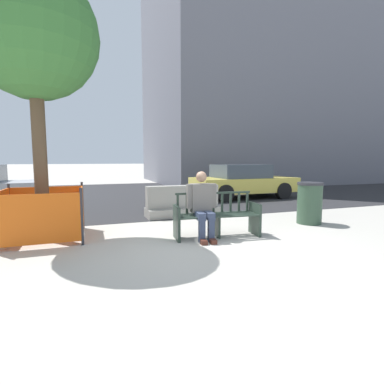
{
  "coord_description": "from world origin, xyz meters",
  "views": [
    {
      "loc": [
        -1.72,
        -4.57,
        1.55
      ],
      "look_at": [
        0.71,
        2.29,
        0.75
      ],
      "focal_mm": 28.0,
      "sensor_mm": 36.0,
      "label": 1
    }
  ],
  "objects_px": {
    "seated_person": "(202,204)",
    "car_taxi_near": "(243,181)",
    "jersey_barrier_centre": "(183,204)",
    "trash_bin": "(310,203)",
    "street_tree": "(33,36)",
    "construction_fence": "(43,212)",
    "street_bench": "(217,217)"
  },
  "relations": [
    {
      "from": "seated_person",
      "to": "street_tree",
      "type": "height_order",
      "value": "street_tree"
    },
    {
      "from": "car_taxi_near",
      "to": "street_tree",
      "type": "bearing_deg",
      "value": -147.76
    },
    {
      "from": "construction_fence",
      "to": "trash_bin",
      "type": "distance_m",
      "value": 5.9
    },
    {
      "from": "street_tree",
      "to": "construction_fence",
      "type": "relative_size",
      "value": 3.38
    },
    {
      "from": "seated_person",
      "to": "car_taxi_near",
      "type": "xyz_separation_m",
      "value": [
        3.8,
        5.23,
        -0.02
      ]
    },
    {
      "from": "street_bench",
      "to": "car_taxi_near",
      "type": "bearing_deg",
      "value": 56.24
    },
    {
      "from": "street_tree",
      "to": "construction_fence",
      "type": "xyz_separation_m",
      "value": [
        0.0,
        0.0,
        -3.25
      ]
    },
    {
      "from": "jersey_barrier_centre",
      "to": "car_taxi_near",
      "type": "relative_size",
      "value": 0.49
    },
    {
      "from": "seated_person",
      "to": "jersey_barrier_centre",
      "type": "bearing_deg",
      "value": 81.62
    },
    {
      "from": "construction_fence",
      "to": "car_taxi_near",
      "type": "bearing_deg",
      "value": 32.24
    },
    {
      "from": "seated_person",
      "to": "car_taxi_near",
      "type": "bearing_deg",
      "value": 54.02
    },
    {
      "from": "trash_bin",
      "to": "construction_fence",
      "type": "bearing_deg",
      "value": 174.46
    },
    {
      "from": "seated_person",
      "to": "construction_fence",
      "type": "distance_m",
      "value": 3.09
    },
    {
      "from": "street_bench",
      "to": "seated_person",
      "type": "bearing_deg",
      "value": -175.36
    },
    {
      "from": "street_bench",
      "to": "construction_fence",
      "type": "bearing_deg",
      "value": 163.49
    },
    {
      "from": "trash_bin",
      "to": "seated_person",
      "type": "bearing_deg",
      "value": -171.91
    },
    {
      "from": "construction_fence",
      "to": "car_taxi_near",
      "type": "distance_m",
      "value": 7.95
    },
    {
      "from": "jersey_barrier_centre",
      "to": "trash_bin",
      "type": "height_order",
      "value": "trash_bin"
    },
    {
      "from": "jersey_barrier_centre",
      "to": "trash_bin",
      "type": "xyz_separation_m",
      "value": [
        2.6,
        -1.93,
        0.16
      ]
    },
    {
      "from": "jersey_barrier_centre",
      "to": "car_taxi_near",
      "type": "bearing_deg",
      "value": 39.83
    },
    {
      "from": "seated_person",
      "to": "car_taxi_near",
      "type": "relative_size",
      "value": 0.32
    },
    {
      "from": "jersey_barrier_centre",
      "to": "construction_fence",
      "type": "height_order",
      "value": "construction_fence"
    },
    {
      "from": "jersey_barrier_centre",
      "to": "street_tree",
      "type": "relative_size",
      "value": 0.4
    },
    {
      "from": "trash_bin",
      "to": "jersey_barrier_centre",
      "type": "bearing_deg",
      "value": 143.34
    },
    {
      "from": "seated_person",
      "to": "construction_fence",
      "type": "xyz_separation_m",
      "value": [
        -2.93,
        0.99,
        -0.17
      ]
    },
    {
      "from": "street_tree",
      "to": "car_taxi_near",
      "type": "distance_m",
      "value": 8.53
    },
    {
      "from": "street_bench",
      "to": "trash_bin",
      "type": "distance_m",
      "value": 2.66
    },
    {
      "from": "street_bench",
      "to": "car_taxi_near",
      "type": "height_order",
      "value": "car_taxi_near"
    },
    {
      "from": "jersey_barrier_centre",
      "to": "construction_fence",
      "type": "distance_m",
      "value": 3.55
    },
    {
      "from": "street_bench",
      "to": "car_taxi_near",
      "type": "distance_m",
      "value": 6.26
    },
    {
      "from": "street_bench",
      "to": "street_tree",
      "type": "xyz_separation_m",
      "value": [
        -3.25,
        0.96,
        3.38
      ]
    },
    {
      "from": "street_bench",
      "to": "car_taxi_near",
      "type": "xyz_separation_m",
      "value": [
        3.48,
        5.2,
        0.28
      ]
    }
  ]
}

